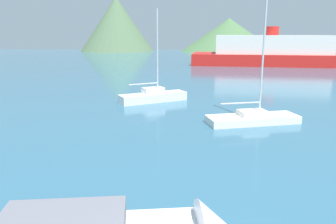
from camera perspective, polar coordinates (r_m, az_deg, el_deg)
name	(u,v)px	position (r m, az deg, el deg)	size (l,w,h in m)	color
sailboat_inner	(153,96)	(28.82, -2.60, 2.82)	(6.00, 4.30, 7.88)	white
sailboat_middle	(253,117)	(22.57, 14.54, -0.78)	(6.41, 3.31, 11.29)	white
ferry_distant	(271,52)	(65.87, 17.50, 9.94)	(30.34, 12.95, 7.14)	red
hill_west	(117,24)	(115.86, -8.93, 14.88)	(24.73, 24.73, 17.91)	#4C6647
hill_central	(229,35)	(116.78, 10.53, 13.11)	(32.35, 32.35, 10.99)	#476B42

